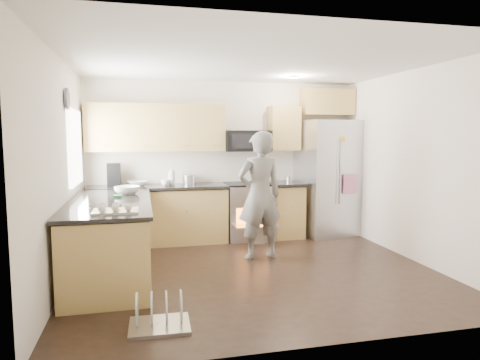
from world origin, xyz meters
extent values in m
plane|color=black|center=(0.00, 0.00, 0.00)|extent=(4.50, 4.50, 0.00)
cube|color=silver|center=(0.00, 2.00, 1.30)|extent=(4.50, 0.04, 2.60)
cube|color=silver|center=(0.00, -2.00, 1.30)|extent=(4.50, 0.04, 2.60)
cube|color=silver|center=(-2.25, 0.00, 1.30)|extent=(0.04, 4.00, 2.60)
cube|color=silver|center=(2.25, 0.00, 1.30)|extent=(0.04, 4.00, 2.60)
cube|color=white|center=(0.00, 0.00, 2.60)|extent=(4.50, 4.00, 0.04)
cube|color=white|center=(-2.23, 1.00, 1.55)|extent=(0.04, 1.00, 1.00)
cylinder|color=#FFE4CC|center=(0.90, 1.10, 2.58)|extent=(0.14, 0.14, 0.02)
cylinder|color=#474754|center=(-2.22, 0.45, 2.15)|extent=(0.03, 0.26, 0.26)
cube|color=tan|center=(-1.12, 1.70, 0.43)|extent=(2.15, 0.60, 0.87)
cube|color=black|center=(-1.12, 1.69, 0.91)|extent=(2.19, 0.64, 0.04)
cube|color=tan|center=(1.00, 1.70, 0.43)|extent=(0.50, 0.60, 0.87)
cube|color=black|center=(1.00, 1.69, 0.91)|extent=(0.54, 0.64, 0.04)
cube|color=tan|center=(-1.12, 1.83, 1.83)|extent=(2.16, 0.33, 0.74)
cube|color=tan|center=(1.00, 1.83, 1.83)|extent=(0.50, 0.33, 0.74)
cube|color=tan|center=(1.78, 1.83, 2.28)|extent=(0.90, 0.33, 0.44)
imported|color=silver|center=(-1.43, 1.77, 0.96)|extent=(0.31, 0.31, 0.08)
imported|color=silver|center=(-0.90, 1.74, 1.08)|extent=(0.12, 0.12, 0.31)
imported|color=silver|center=(-1.01, 1.65, 0.98)|extent=(0.13, 0.13, 0.10)
cylinder|color=#B7B7BC|center=(-0.62, 1.82, 1.00)|extent=(0.22, 0.22, 0.15)
cube|color=black|center=(-1.78, 1.70, 1.11)|extent=(0.19, 0.24, 0.37)
cylinder|color=#B7B7BC|center=(1.11, 1.85, 0.96)|extent=(0.10, 0.10, 0.08)
cube|color=tan|center=(-1.75, 0.25, 0.43)|extent=(0.90, 2.30, 0.87)
cube|color=black|center=(-1.75, 0.25, 0.91)|extent=(0.96, 2.36, 0.04)
imported|color=white|center=(-1.56, 0.80, 0.98)|extent=(0.34, 0.34, 0.11)
cube|color=green|center=(-1.67, 0.52, 0.94)|extent=(0.10, 0.07, 0.03)
cube|color=#B7B7BC|center=(-1.64, -0.57, 0.97)|extent=(0.46, 0.35, 0.10)
cube|color=#B7B7BC|center=(0.35, 1.68, 0.45)|extent=(0.76, 0.62, 0.90)
cube|color=black|center=(0.35, 1.68, 0.92)|extent=(0.76, 0.60, 0.03)
cube|color=orange|center=(0.35, 1.36, 0.40)|extent=(0.56, 0.02, 0.34)
cube|color=#B7B7BC|center=(0.35, 1.20, 0.32)|extent=(0.70, 0.34, 0.03)
cube|color=beige|center=(0.35, 1.15, 0.18)|extent=(0.24, 0.03, 0.28)
cube|color=black|center=(0.35, 1.80, 1.62)|extent=(0.76, 0.40, 0.34)
cube|color=#B7B7BC|center=(1.77, 1.70, 0.98)|extent=(1.07, 0.89, 1.96)
cylinder|color=#B7B7BC|center=(1.74, 1.32, 1.12)|extent=(0.03, 0.03, 1.07)
cylinder|color=#B7B7BC|center=(1.80, 1.32, 1.12)|extent=(0.03, 0.03, 1.07)
cube|color=pink|center=(1.98, 1.32, 0.91)|extent=(0.25, 0.05, 0.32)
cube|color=#91A1E9|center=(1.58, 1.32, 1.44)|extent=(0.19, 0.04, 0.23)
imported|color=gray|center=(0.22, 0.55, 0.89)|extent=(0.69, 0.50, 1.77)
cube|color=#B7B7BC|center=(-1.24, -1.35, 0.02)|extent=(0.55, 0.44, 0.03)
cylinder|color=silver|center=(-1.44, -1.35, 0.18)|extent=(0.03, 0.30, 0.30)
cylinder|color=silver|center=(-1.31, -1.35, 0.18)|extent=(0.03, 0.30, 0.30)
cylinder|color=silver|center=(-1.18, -1.35, 0.18)|extent=(0.03, 0.30, 0.30)
cylinder|color=silver|center=(-1.05, -1.36, 0.18)|extent=(0.03, 0.30, 0.30)
camera|label=1|loc=(-1.37, -5.09, 1.71)|focal=32.00mm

